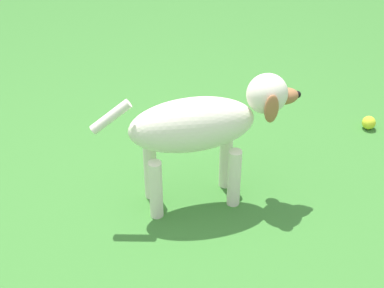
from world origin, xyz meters
TOP-DOWN VIEW (x-y plane):
  - ground at (0.00, 0.00)m, footprint 14.00×14.00m
  - dog at (-0.28, -0.06)m, footprint 0.79×0.33m
  - tennis_ball_0 at (-1.25, -0.11)m, footprint 0.07×0.07m

SIDE VIEW (x-z plane):
  - ground at x=0.00m, z-range 0.00..0.00m
  - tennis_ball_0 at x=-1.25m, z-range 0.00..0.07m
  - dog at x=-0.28m, z-range 0.09..0.64m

